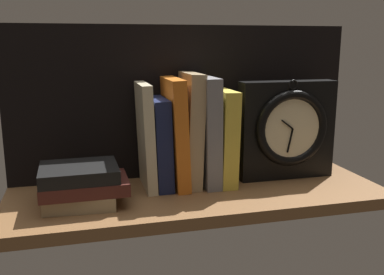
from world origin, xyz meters
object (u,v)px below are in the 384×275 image
(book_orange_pandolfini, at_px, (175,133))
(book_cream_twain, at_px, (146,137))
(book_navy_bierce, at_px, (160,143))
(framed_clock, at_px, (288,130))
(book_gray_chess, at_px, (206,131))
(book_yellow_seinlanguage, at_px, (222,136))
(book_stack_side, at_px, (82,185))
(book_tan_shortstories, at_px, (190,130))

(book_orange_pandolfini, bearing_deg, book_cream_twain, -180.00)
(book_navy_bierce, distance_m, framed_clock, 0.30)
(book_gray_chess, distance_m, book_yellow_seinlanguage, 0.04)
(framed_clock, height_order, book_stack_side, framed_clock)
(book_orange_pandolfini, xyz_separation_m, book_gray_chess, (0.07, -0.00, 0.00))
(book_navy_bierce, bearing_deg, book_stack_side, -157.66)
(book_gray_chess, bearing_deg, book_navy_bierce, 180.00)
(book_cream_twain, bearing_deg, book_gray_chess, 0.00)
(book_orange_pandolfini, xyz_separation_m, framed_clock, (0.27, -0.01, -0.00))
(book_cream_twain, xyz_separation_m, book_yellow_seinlanguage, (0.17, 0.00, -0.01))
(book_navy_bierce, xyz_separation_m, book_gray_chess, (0.11, 0.00, 0.02))
(book_cream_twain, height_order, book_navy_bierce, book_cream_twain)
(book_navy_bierce, relative_size, book_tan_shortstories, 0.79)
(book_yellow_seinlanguage, height_order, framed_clock, framed_clock)
(book_cream_twain, distance_m, framed_clock, 0.33)
(book_navy_bierce, distance_m, book_yellow_seinlanguage, 0.14)
(book_cream_twain, bearing_deg, book_navy_bierce, 0.00)
(book_navy_bierce, bearing_deg, framed_clock, -2.54)
(book_navy_bierce, height_order, book_orange_pandolfini, book_orange_pandolfini)
(book_orange_pandolfini, distance_m, framed_clock, 0.27)
(book_cream_twain, height_order, book_gray_chess, book_gray_chess)
(book_navy_bierce, bearing_deg, book_yellow_seinlanguage, 0.00)
(book_cream_twain, xyz_separation_m, book_tan_shortstories, (0.10, 0.00, 0.01))
(framed_clock, bearing_deg, book_stack_side, -173.10)
(book_yellow_seinlanguage, bearing_deg, book_cream_twain, 180.00)
(book_yellow_seinlanguage, bearing_deg, book_stack_side, -167.38)
(book_cream_twain, height_order, book_yellow_seinlanguage, book_cream_twain)
(book_tan_shortstories, bearing_deg, framed_clock, -3.30)
(book_orange_pandolfini, relative_size, book_tan_shortstories, 0.96)
(book_cream_twain, xyz_separation_m, book_gray_chess, (0.14, 0.00, 0.01))
(book_navy_bierce, xyz_separation_m, book_orange_pandolfini, (0.03, 0.00, 0.02))
(book_orange_pandolfini, relative_size, book_gray_chess, 0.99)
(book_stack_side, bearing_deg, book_tan_shortstories, 16.34)
(book_cream_twain, distance_m, book_gray_chess, 0.14)
(book_stack_side, bearing_deg, framed_clock, 6.90)
(book_tan_shortstories, height_order, framed_clock, book_tan_shortstories)
(book_navy_bierce, height_order, framed_clock, framed_clock)
(book_tan_shortstories, height_order, book_yellow_seinlanguage, book_tan_shortstories)
(book_gray_chess, xyz_separation_m, book_yellow_seinlanguage, (0.04, 0.00, -0.01))
(book_navy_bierce, xyz_separation_m, book_tan_shortstories, (0.07, 0.00, 0.03))
(book_orange_pandolfini, relative_size, book_yellow_seinlanguage, 1.13)
(book_cream_twain, relative_size, book_navy_bierce, 1.17)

